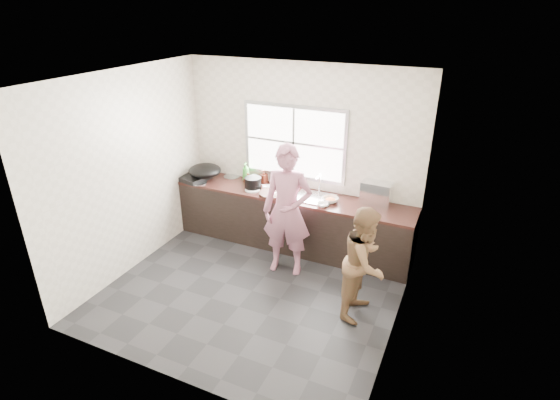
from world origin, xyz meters
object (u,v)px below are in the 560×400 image
at_px(bowl_crabs, 330,200).
at_px(dish_rack, 377,192).
at_px(person_side, 365,263).
at_px(bottle_green, 246,172).
at_px(woman, 287,215).
at_px(glass_jar, 254,178).
at_px(bottle_brown_tall, 264,177).
at_px(pot_lid_left, 199,183).
at_px(pot_lid_right, 232,176).
at_px(plate_food, 252,190).
at_px(cutting_board, 274,194).
at_px(bottle_brown_short, 248,179).
at_px(bowl_mince, 280,197).
at_px(burner, 194,177).
at_px(black_pot, 253,183).
at_px(bowl_held, 323,204).
at_px(wok, 205,171).

xyz_separation_m(bowl_crabs, dish_rack, (0.59, 0.27, 0.13)).
distance_m(person_side, bottle_green, 2.60).
xyz_separation_m(woman, glass_jar, (-0.94, 0.86, 0.07)).
bearing_deg(person_side, bottle_green, 65.68).
distance_m(bottle_brown_tall, pot_lid_left, 1.01).
bearing_deg(pot_lid_right, plate_food, -32.29).
distance_m(person_side, cutting_board, 1.89).
bearing_deg(dish_rack, cutting_board, -163.44).
height_order(bottle_green, bottle_brown_short, bottle_green).
bearing_deg(glass_jar, bowl_mince, -34.52).
relative_size(plate_food, pot_lid_left, 0.88).
xyz_separation_m(person_side, bottle_brown_short, (-2.15, 1.16, 0.25)).
height_order(person_side, bottle_green, person_side).
height_order(woman, burner, woman).
relative_size(bowl_mince, black_pot, 0.87).
relative_size(glass_jar, burner, 0.24).
height_order(bowl_crabs, dish_rack, dish_rack).
height_order(bowl_crabs, pot_lid_left, bowl_crabs).
height_order(bottle_brown_short, dish_rack, dish_rack).
bearing_deg(bowl_held, bottle_brown_tall, 158.60).
xyz_separation_m(bottle_brown_short, glass_jar, (0.02, 0.16, -0.03)).
distance_m(burner, dish_rack, 2.86).
height_order(dish_rack, pot_lid_left, dish_rack).
height_order(woman, dish_rack, woman).
relative_size(wok, dish_rack, 1.22).
bearing_deg(bowl_held, bottle_brown_short, 168.10).
distance_m(cutting_board, bowl_crabs, 0.84).
distance_m(bowl_held, wok, 2.02).
relative_size(dish_rack, pot_lid_right, 1.61).
bearing_deg(bowl_held, woman, -129.30).
bearing_deg(bottle_green, black_pot, -43.60).
bearing_deg(wok, black_pot, -0.04).
distance_m(bowl_crabs, wok, 2.07).
bearing_deg(pot_lid_left, bowl_crabs, 4.78).
xyz_separation_m(black_pot, dish_rack, (1.80, 0.29, 0.07)).
distance_m(bottle_green, wok, 0.64).
bearing_deg(woman, bottle_green, 133.52).
xyz_separation_m(woman, bowl_mince, (-0.30, 0.42, 0.04)).
xyz_separation_m(bowl_held, bottle_brown_short, (-1.31, 0.28, 0.05)).
distance_m(bottle_brown_tall, bottle_brown_short, 0.25).
relative_size(cutting_board, pot_lid_left, 1.70).
bearing_deg(bowl_mince, burner, 176.22).
height_order(woman, pot_lid_right, woman).
distance_m(person_side, plate_food, 2.21).
height_order(person_side, burner, person_side).
height_order(cutting_board, bottle_brown_short, bottle_brown_short).
distance_m(plate_food, bottle_brown_short, 0.27).
relative_size(plate_food, pot_lid_right, 0.86).
xyz_separation_m(person_side, pot_lid_right, (-2.54, 1.32, 0.17)).
relative_size(bowl_crabs, bowl_held, 0.93).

